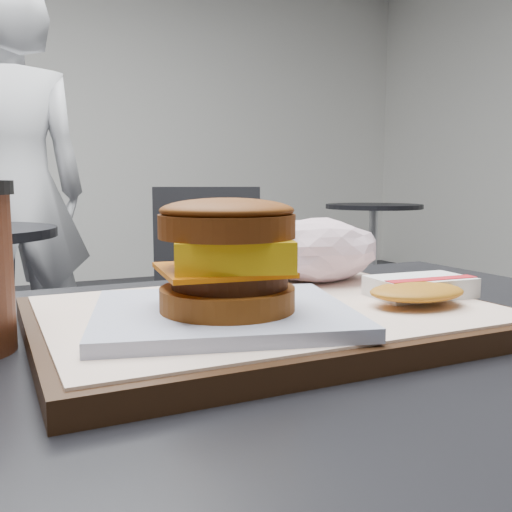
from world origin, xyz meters
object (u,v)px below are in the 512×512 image
object	(u,v)px
serving_tray	(268,318)
patron	(14,191)
breakfast_sandwich	(226,270)
hash_brown	(419,289)
crumpled_wrapper	(311,249)
neighbor_chair	(177,287)

from	to	relation	value
serving_tray	patron	xyz separation A→B (m)	(-0.09, 2.24, 0.08)
serving_tray	patron	world-z (taller)	patron
breakfast_sandwich	patron	bearing A→B (deg)	91.03
hash_brown	patron	xyz separation A→B (m)	(-0.22, 2.28, 0.06)
serving_tray	crumpled_wrapper	world-z (taller)	crumpled_wrapper
breakfast_sandwich	neighbor_chair	distance (m)	1.73
patron	crumpled_wrapper	bearing A→B (deg)	89.00
serving_tray	patron	distance (m)	2.25
serving_tray	breakfast_sandwich	bearing A→B (deg)	-145.36
hash_brown	neighbor_chair	xyz separation A→B (m)	(0.29, 1.63, -0.29)
breakfast_sandwich	serving_tray	bearing A→B (deg)	34.64
breakfast_sandwich	crumpled_wrapper	xyz separation A→B (m)	(0.15, 0.13, -0.01)
neighbor_chair	breakfast_sandwich	bearing A→B (deg)	-106.15
serving_tray	neighbor_chair	xyz separation A→B (m)	(0.42, 1.59, -0.27)
breakfast_sandwich	patron	xyz separation A→B (m)	(-0.04, 2.28, 0.03)
crumpled_wrapper	patron	xyz separation A→B (m)	(-0.19, 2.15, 0.04)
neighbor_chair	patron	xyz separation A→B (m)	(-0.51, 0.65, 0.35)
hash_brown	patron	size ratio (longest dim) A/B	0.07
serving_tray	crumpled_wrapper	xyz separation A→B (m)	(0.10, 0.10, 0.04)
serving_tray	breakfast_sandwich	world-z (taller)	breakfast_sandwich
crumpled_wrapper	patron	size ratio (longest dim) A/B	0.09
neighbor_chair	hash_brown	bearing A→B (deg)	-100.03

